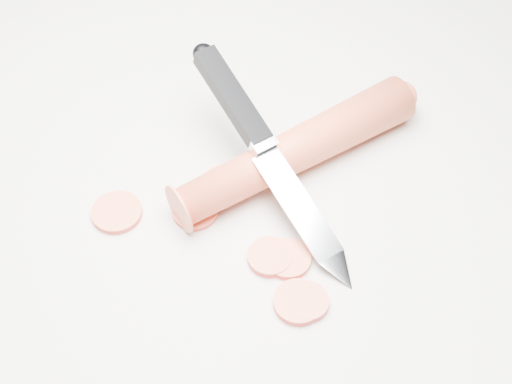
# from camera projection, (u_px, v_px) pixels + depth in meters

# --- Properties ---
(ground) EXTENTS (2.40, 2.40, 0.00)m
(ground) POSITION_uv_depth(u_px,v_px,m) (236.00, 181.00, 0.60)
(ground) COLOR silver
(ground) RESTS_ON ground
(carrot) EXTENTS (0.17, 0.19, 0.04)m
(carrot) POSITION_uv_depth(u_px,v_px,m) (296.00, 150.00, 0.59)
(carrot) COLOR #E14928
(carrot) RESTS_ON ground
(carrot_slice_0) EXTENTS (0.03, 0.03, 0.01)m
(carrot_slice_0) POSITION_uv_depth(u_px,v_px,m) (223.00, 183.00, 0.59)
(carrot_slice_0) COLOR #F4633F
(carrot_slice_0) RESTS_ON ground
(carrot_slice_1) EXTENTS (0.04, 0.04, 0.01)m
(carrot_slice_1) POSITION_uv_depth(u_px,v_px,m) (195.00, 211.00, 0.57)
(carrot_slice_1) COLOR #F4633F
(carrot_slice_1) RESTS_ON ground
(carrot_slice_2) EXTENTS (0.03, 0.03, 0.01)m
(carrot_slice_2) POSITION_uv_depth(u_px,v_px,m) (270.00, 257.00, 0.55)
(carrot_slice_2) COLOR #F4633F
(carrot_slice_2) RESTS_ON ground
(carrot_slice_3) EXTENTS (0.04, 0.04, 0.01)m
(carrot_slice_3) POSITION_uv_depth(u_px,v_px,m) (298.00, 302.00, 0.52)
(carrot_slice_3) COLOR #F4633F
(carrot_slice_3) RESTS_ON ground
(carrot_slice_4) EXTENTS (0.03, 0.03, 0.01)m
(carrot_slice_4) POSITION_uv_depth(u_px,v_px,m) (307.00, 302.00, 0.52)
(carrot_slice_4) COLOR #F4633F
(carrot_slice_4) RESTS_ON ground
(carrot_slice_5) EXTENTS (0.04, 0.04, 0.01)m
(carrot_slice_5) POSITION_uv_depth(u_px,v_px,m) (117.00, 212.00, 0.57)
(carrot_slice_5) COLOR #F4633F
(carrot_slice_5) RESTS_ON ground
(carrot_slice_6) EXTENTS (0.04, 0.04, 0.01)m
(carrot_slice_6) POSITION_uv_depth(u_px,v_px,m) (288.00, 259.00, 0.55)
(carrot_slice_6) COLOR #F4633F
(carrot_slice_6) RESTS_ON ground
(kitchen_knife) EXTENTS (0.19, 0.17, 0.08)m
(kitchen_knife) POSITION_uv_depth(u_px,v_px,m) (273.00, 157.00, 0.56)
(kitchen_knife) COLOR silver
(kitchen_knife) RESTS_ON ground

